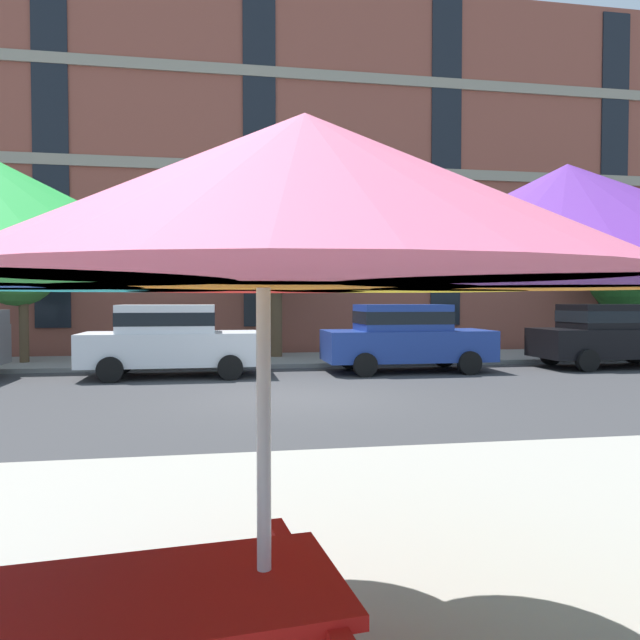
{
  "coord_description": "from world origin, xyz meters",
  "views": [
    {
      "loc": [
        -1.44,
        -11.46,
        1.89
      ],
      "look_at": [
        1.08,
        3.2,
        1.4
      ],
      "focal_mm": 33.61,
      "sensor_mm": 36.0,
      "label": 1
    }
  ],
  "objects": [
    {
      "name": "apartment_building",
      "position": [
        0.0,
        14.99,
        6.4
      ],
      "size": [
        46.56,
        12.08,
        12.8
      ],
      "color": "#934C3D",
      "rests_on": "ground"
    },
    {
      "name": "sedan_blue",
      "position": [
        3.46,
        3.7,
        0.95
      ],
      "size": [
        4.4,
        1.98,
        1.78
      ],
      "color": "navy",
      "rests_on": "ground"
    },
    {
      "name": "sedan_black",
      "position": [
        9.48,
        3.7,
        0.95
      ],
      "size": [
        4.4,
        1.98,
        1.78
      ],
      "color": "black",
      "rests_on": "ground"
    },
    {
      "name": "street_tree_middle",
      "position": [
        0.4,
        7.19,
        3.33
      ],
      "size": [
        2.78,
        2.6,
        4.6
      ],
      "color": "brown",
      "rests_on": "ground"
    },
    {
      "name": "street_tree_left",
      "position": [
        -6.97,
        6.89,
        2.92
      ],
      "size": [
        2.46,
        2.29,
        4.07
      ],
      "color": "brown",
      "rests_on": "ground"
    },
    {
      "name": "sedan_white",
      "position": [
        -2.56,
        3.7,
        0.95
      ],
      "size": [
        4.4,
        1.98,
        1.78
      ],
      "color": "silver",
      "rests_on": "ground"
    },
    {
      "name": "patio_umbrella",
      "position": [
        -1.25,
        -9.0,
        2.13
      ],
      "size": [
        3.77,
        3.77,
        2.38
      ],
      "color": "silver",
      "rests_on": "ground"
    },
    {
      "name": "sidewalk_far",
      "position": [
        0.0,
        6.8,
        0.06
      ],
      "size": [
        56.0,
        3.6,
        0.12
      ],
      "primitive_type": "cube",
      "color": "gray",
      "rests_on": "ground"
    },
    {
      "name": "street_tree_right",
      "position": [
        12.61,
        7.14,
        2.88
      ],
      "size": [
        3.09,
        2.96,
        4.31
      ],
      "color": "brown",
      "rests_on": "ground"
    },
    {
      "name": "ground_plane",
      "position": [
        0.0,
        0.0,
        0.0
      ],
      "size": [
        120.0,
        120.0,
        0.0
      ],
      "primitive_type": "plane",
      "color": "#38383A"
    }
  ]
}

